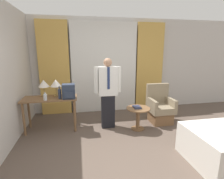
{
  "coord_description": "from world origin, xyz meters",
  "views": [
    {
      "loc": [
        -0.74,
        -2.26,
        1.8
      ],
      "look_at": [
        -0.03,
        1.43,
        0.95
      ],
      "focal_mm": 28.0,
      "sensor_mm": 36.0,
      "label": 1
    }
  ],
  "objects": [
    {
      "name": "book",
      "position": [
        0.54,
        1.36,
        0.53
      ],
      "size": [
        0.16,
        0.23,
        0.03
      ],
      "color": "#2D334C",
      "rests_on": "side_table"
    },
    {
      "name": "armchair",
      "position": [
        1.25,
        1.64,
        0.35
      ],
      "size": [
        0.58,
        0.58,
        0.96
      ],
      "color": "brown",
      "rests_on": "ground_plane"
    },
    {
      "name": "bottle_near_edge",
      "position": [
        -1.45,
        1.5,
        0.83
      ],
      "size": [
        0.08,
        0.08,
        0.17
      ],
      "color": "silver",
      "rests_on": "desk"
    },
    {
      "name": "bottle_by_lamp",
      "position": [
        -1.16,
        1.58,
        0.87
      ],
      "size": [
        0.07,
        0.07,
        0.27
      ],
      "color": "#2D3851",
      "rests_on": "desk"
    },
    {
      "name": "curtain_drape_left",
      "position": [
        -1.39,
        2.75,
        1.29
      ],
      "size": [
        0.82,
        0.06,
        2.58
      ],
      "color": "gold",
      "rests_on": "ground_plane"
    },
    {
      "name": "ground_plane",
      "position": [
        0.0,
        0.0,
        0.0
      ],
      "size": [
        16.0,
        16.0,
        0.0
      ],
      "primitive_type": "plane",
      "color": "brown"
    },
    {
      "name": "curtain_sheer_center",
      "position": [
        0.0,
        2.75,
        1.29
      ],
      "size": [
        1.88,
        0.06,
        2.58
      ],
      "color": "white",
      "rests_on": "ground_plane"
    },
    {
      "name": "table_lamp_left",
      "position": [
        -1.52,
        1.82,
        1.05
      ],
      "size": [
        0.25,
        0.25,
        0.39
      ],
      "color": "tan",
      "rests_on": "desk"
    },
    {
      "name": "backpack",
      "position": [
        -0.97,
        1.56,
        0.92
      ],
      "size": [
        0.27,
        0.25,
        0.32
      ],
      "color": "#2D384C",
      "rests_on": "desk"
    },
    {
      "name": "curtain_drape_right",
      "position": [
        1.39,
        2.75,
        1.29
      ],
      "size": [
        0.82,
        0.06,
        2.58
      ],
      "color": "gold",
      "rests_on": "ground_plane"
    },
    {
      "name": "wall_back",
      "position": [
        0.0,
        2.88,
        1.35
      ],
      "size": [
        10.0,
        0.06,
        2.7
      ],
      "color": "beige",
      "rests_on": "ground_plane"
    },
    {
      "name": "table_lamp_right",
      "position": [
        -1.26,
        1.82,
        1.05
      ],
      "size": [
        0.25,
        0.25,
        0.39
      ],
      "color": "tan",
      "rests_on": "desk"
    },
    {
      "name": "desk",
      "position": [
        -1.39,
        1.7,
        0.64
      ],
      "size": [
        1.18,
        0.54,
        0.76
      ],
      "color": "brown",
      "rests_on": "ground_plane"
    },
    {
      "name": "person",
      "position": [
        -0.1,
        1.58,
        0.89
      ],
      "size": [
        0.61,
        0.2,
        1.63
      ],
      "color": "black",
      "rests_on": "ground_plane"
    },
    {
      "name": "side_table",
      "position": [
        0.56,
        1.33,
        0.35
      ],
      "size": [
        0.54,
        0.54,
        0.52
      ],
      "color": "brown",
      "rests_on": "ground_plane"
    }
  ]
}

